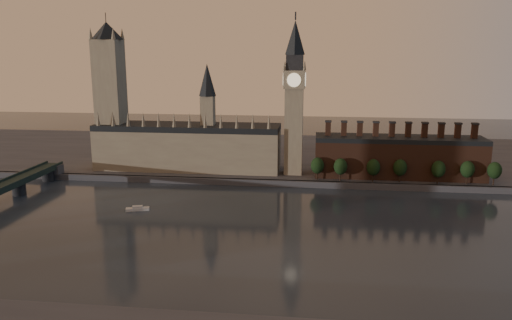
{
  "coord_description": "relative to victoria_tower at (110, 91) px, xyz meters",
  "views": [
    {
      "loc": [
        24.77,
        -223.85,
        86.5
      ],
      "look_at": [
        -9.0,
        55.0,
        24.87
      ],
      "focal_mm": 35.0,
      "sensor_mm": 36.0,
      "label": 1
    }
  ],
  "objects": [
    {
      "name": "ground",
      "position": [
        120.0,
        -115.0,
        -59.09
      ],
      "size": [
        900.0,
        900.0,
        0.0
      ],
      "primitive_type": "plane",
      "color": "black",
      "rests_on": "ground"
    },
    {
      "name": "north_bank",
      "position": [
        120.0,
        63.04,
        -57.09
      ],
      "size": [
        900.0,
        182.0,
        4.0
      ],
      "color": "#47474C",
      "rests_on": "ground"
    },
    {
      "name": "palace_of_westminster",
      "position": [
        55.59,
        -0.09,
        -37.46
      ],
      "size": [
        130.0,
        30.3,
        74.0
      ],
      "color": "gray",
      "rests_on": "north_bank"
    },
    {
      "name": "victoria_tower",
      "position": [
        0.0,
        0.0,
        0.0
      ],
      "size": [
        24.0,
        24.0,
        108.0
      ],
      "color": "gray",
      "rests_on": "north_bank"
    },
    {
      "name": "big_ben",
      "position": [
        130.0,
        -5.0,
        -2.26
      ],
      "size": [
        15.0,
        15.0,
        107.0
      ],
      "color": "gray",
      "rests_on": "north_bank"
    },
    {
      "name": "chimney_block",
      "position": [
        200.0,
        -5.0,
        -41.27
      ],
      "size": [
        110.0,
        25.0,
        37.0
      ],
      "color": "#4E2C1E",
      "rests_on": "north_bank"
    },
    {
      "name": "embankment_tree_0",
      "position": [
        146.47,
        -20.4,
        -45.62
      ],
      "size": [
        8.6,
        8.6,
        14.88
      ],
      "color": "black",
      "rests_on": "north_bank"
    },
    {
      "name": "embankment_tree_1",
      "position": [
        161.28,
        -21.47,
        -45.62
      ],
      "size": [
        8.6,
        8.6,
        14.88
      ],
      "color": "black",
      "rests_on": "north_bank"
    },
    {
      "name": "embankment_tree_2",
      "position": [
        182.09,
        -21.21,
        -45.62
      ],
      "size": [
        8.6,
        8.6,
        14.88
      ],
      "color": "black",
      "rests_on": "north_bank"
    },
    {
      "name": "embankment_tree_3",
      "position": [
        198.99,
        -19.98,
        -45.62
      ],
      "size": [
        8.6,
        8.6,
        14.88
      ],
      "color": "black",
      "rests_on": "north_bank"
    },
    {
      "name": "embankment_tree_4",
      "position": [
        222.39,
        -21.28,
        -45.62
      ],
      "size": [
        8.6,
        8.6,
        14.88
      ],
      "color": "black",
      "rests_on": "north_bank"
    },
    {
      "name": "embankment_tree_5",
      "position": [
        240.43,
        -19.74,
        -45.62
      ],
      "size": [
        8.6,
        8.6,
        14.88
      ],
      "color": "black",
      "rests_on": "north_bank"
    },
    {
      "name": "embankment_tree_6",
      "position": [
        256.38,
        -20.73,
        -45.62
      ],
      "size": [
        8.6,
        8.6,
        14.88
      ],
      "color": "black",
      "rests_on": "north_bank"
    },
    {
      "name": "river_boat",
      "position": [
        47.8,
        -84.76,
        -58.11
      ],
      "size": [
        13.22,
        7.25,
        2.54
      ],
      "rotation": [
        0.0,
        0.0,
        0.3
      ],
      "color": "#BEBEBE",
      "rests_on": "ground"
    }
  ]
}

